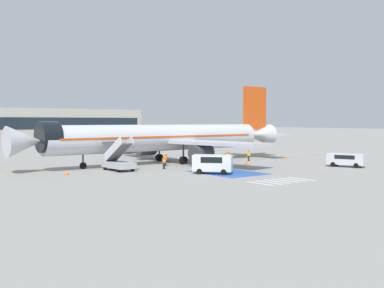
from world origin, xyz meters
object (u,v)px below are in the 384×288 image
(airliner, at_px, (165,138))
(fuel_tanker, at_px, (131,144))
(ground_crew_2, at_px, (164,162))
(traffic_cone_0, at_px, (67,172))
(service_van_1, at_px, (213,162))
(ground_crew_1, at_px, (165,159))
(traffic_cone_2, at_px, (286,158))
(boarding_stairs_forward, at_px, (118,162))
(traffic_cone_1, at_px, (247,162))
(service_van_0, at_px, (346,159))
(ground_crew_0, at_px, (228,155))
(ground_crew_3, at_px, (249,155))
(terminal_building, at_px, (18,125))

(airliner, distance_m, fuel_tanker, 21.70)
(airliner, distance_m, ground_crew_2, 8.46)
(fuel_tanker, bearing_deg, traffic_cone_0, -37.26)
(service_van_1, relative_size, ground_crew_1, 2.61)
(airliner, bearing_deg, fuel_tanker, -17.57)
(service_van_1, bearing_deg, traffic_cone_0, 106.47)
(traffic_cone_0, xyz_separation_m, traffic_cone_2, (35.19, -0.81, -0.07))
(boarding_stairs_forward, bearing_deg, ground_crew_2, -20.86)
(traffic_cone_0, relative_size, traffic_cone_1, 0.89)
(ground_crew_1, xyz_separation_m, traffic_cone_0, (-14.53, -2.06, -0.69))
(service_van_0, bearing_deg, ground_crew_1, -59.68)
(boarding_stairs_forward, relative_size, ground_crew_1, 3.04)
(service_van_0, relative_size, ground_crew_0, 3.12)
(ground_crew_2, relative_size, ground_crew_3, 1.02)
(traffic_cone_1, distance_m, terminal_building, 92.49)
(ground_crew_3, xyz_separation_m, traffic_cone_1, (-4.27, -4.03, -0.56))
(ground_crew_2, bearing_deg, service_van_0, 159.89)
(traffic_cone_0, bearing_deg, traffic_cone_1, -7.61)
(ground_crew_2, relative_size, traffic_cone_0, 2.64)
(traffic_cone_1, bearing_deg, ground_crew_2, 169.93)
(boarding_stairs_forward, xyz_separation_m, ground_crew_3, (21.86, -0.01, -0.11))
(fuel_tanker, height_order, traffic_cone_0, fuel_tanker)
(boarding_stairs_forward, distance_m, fuel_tanker, 30.05)
(boarding_stairs_forward, bearing_deg, ground_crew_0, 1.76)
(fuel_tanker, height_order, ground_crew_0, fuel_tanker)
(traffic_cone_1, bearing_deg, airliner, 131.08)
(ground_crew_1, height_order, ground_crew_2, ground_crew_1)
(service_van_0, distance_m, ground_crew_3, 14.60)
(service_van_0, bearing_deg, ground_crew_3, -93.12)
(ground_crew_0, distance_m, terminal_building, 87.35)
(ground_crew_0, bearing_deg, traffic_cone_0, 65.82)
(ground_crew_1, xyz_separation_m, traffic_cone_2, (20.66, -2.87, -0.76))
(boarding_stairs_forward, height_order, service_van_0, boarding_stairs_forward)
(service_van_1, relative_size, traffic_cone_0, 7.38)
(ground_crew_1, height_order, traffic_cone_2, ground_crew_1)
(ground_crew_1, relative_size, traffic_cone_2, 3.63)
(traffic_cone_2, bearing_deg, traffic_cone_1, -167.17)
(boarding_stairs_forward, bearing_deg, traffic_cone_2, -4.96)
(fuel_tanker, xyz_separation_m, traffic_cone_2, (12.51, -27.11, -1.51))
(ground_crew_2, relative_size, traffic_cone_2, 3.39)
(ground_crew_3, bearing_deg, ground_crew_2, -83.92)
(traffic_cone_2, bearing_deg, traffic_cone_0, 178.68)
(terminal_building, bearing_deg, boarding_stairs_forward, -98.29)
(service_van_0, xyz_separation_m, ground_crew_2, (-20.70, 12.11, -0.14))
(boarding_stairs_forward, bearing_deg, service_van_0, -29.93)
(service_van_1, bearing_deg, traffic_cone_1, -14.34)
(fuel_tanker, relative_size, service_van_0, 1.96)
(fuel_tanker, distance_m, ground_crew_0, 24.56)
(airliner, xyz_separation_m, service_van_1, (-2.87, -14.17, -2.36))
(boarding_stairs_forward, xyz_separation_m, traffic_cone_0, (-6.83, -0.78, -0.71))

